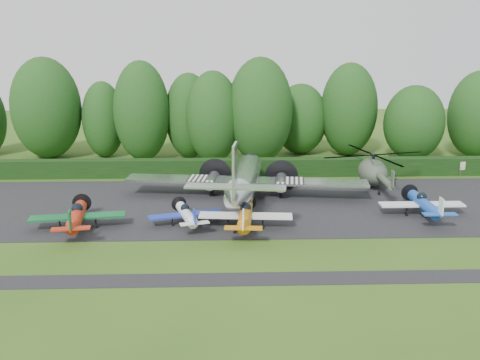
{
  "coord_description": "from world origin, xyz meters",
  "views": [
    {
      "loc": [
        -0.62,
        -37.87,
        15.16
      ],
      "look_at": [
        0.92,
        9.83,
        2.5
      ],
      "focal_mm": 40.0,
      "sensor_mm": 36.0,
      "label": 1
    }
  ],
  "objects_px": {
    "light_plane_white": "(187,214)",
    "light_plane_orange": "(245,215)",
    "light_plane_blue": "(424,204)",
    "helicopter": "(373,170)",
    "transport_plane": "(245,180)",
    "light_plane_red": "(77,216)",
    "sign_board": "(471,166)"
  },
  "relations": [
    {
      "from": "light_plane_white",
      "to": "helicopter",
      "type": "height_order",
      "value": "helicopter"
    },
    {
      "from": "transport_plane",
      "to": "light_plane_red",
      "type": "xyz_separation_m",
      "value": [
        -13.95,
        -7.54,
        -0.89
      ]
    },
    {
      "from": "light_plane_blue",
      "to": "sign_board",
      "type": "xyz_separation_m",
      "value": [
        10.76,
        14.34,
        -0.06
      ]
    },
    {
      "from": "transport_plane",
      "to": "light_plane_blue",
      "type": "relative_size",
      "value": 3.04
    },
    {
      "from": "light_plane_white",
      "to": "transport_plane",
      "type": "bearing_deg",
      "value": 68.14
    },
    {
      "from": "light_plane_orange",
      "to": "light_plane_blue",
      "type": "bearing_deg",
      "value": 5.16
    },
    {
      "from": "light_plane_red",
      "to": "helicopter",
      "type": "relative_size",
      "value": 0.62
    },
    {
      "from": "transport_plane",
      "to": "sign_board",
      "type": "distance_m",
      "value": 27.82
    },
    {
      "from": "light_plane_orange",
      "to": "sign_board",
      "type": "bearing_deg",
      "value": 28.08
    },
    {
      "from": "transport_plane",
      "to": "light_plane_orange",
      "type": "xyz_separation_m",
      "value": [
        -0.29,
        -7.79,
        -0.88
      ]
    },
    {
      "from": "helicopter",
      "to": "light_plane_blue",
      "type": "bearing_deg",
      "value": -80.46
    },
    {
      "from": "light_plane_orange",
      "to": "transport_plane",
      "type": "bearing_deg",
      "value": 83.12
    },
    {
      "from": "light_plane_orange",
      "to": "helicopter",
      "type": "xyz_separation_m",
      "value": [
        13.87,
        12.43,
        0.7
      ]
    },
    {
      "from": "light_plane_orange",
      "to": "helicopter",
      "type": "relative_size",
      "value": 0.62
    },
    {
      "from": "transport_plane",
      "to": "light_plane_orange",
      "type": "relative_size",
      "value": 2.93
    },
    {
      "from": "sign_board",
      "to": "light_plane_red",
      "type": "bearing_deg",
      "value": -142.89
    },
    {
      "from": "light_plane_red",
      "to": "light_plane_orange",
      "type": "distance_m",
      "value": 13.67
    },
    {
      "from": "light_plane_blue",
      "to": "sign_board",
      "type": "bearing_deg",
      "value": 52.91
    },
    {
      "from": "light_plane_red",
      "to": "sign_board",
      "type": "bearing_deg",
      "value": 30.97
    },
    {
      "from": "light_plane_blue",
      "to": "light_plane_white",
      "type": "bearing_deg",
      "value": -175.86
    },
    {
      "from": "light_plane_orange",
      "to": "helicopter",
      "type": "height_order",
      "value": "helicopter"
    },
    {
      "from": "transport_plane",
      "to": "helicopter",
      "type": "height_order",
      "value": "transport_plane"
    },
    {
      "from": "light_plane_red",
      "to": "light_plane_blue",
      "type": "relative_size",
      "value": 1.04
    },
    {
      "from": "light_plane_white",
      "to": "light_plane_orange",
      "type": "distance_m",
      "value": 5.0
    },
    {
      "from": "light_plane_blue",
      "to": "helicopter",
      "type": "height_order",
      "value": "helicopter"
    },
    {
      "from": "light_plane_red",
      "to": "light_plane_blue",
      "type": "xyz_separation_m",
      "value": [
        29.4,
        2.5,
        -0.04
      ]
    },
    {
      "from": "light_plane_red",
      "to": "sign_board",
      "type": "distance_m",
      "value": 43.54
    },
    {
      "from": "helicopter",
      "to": "sign_board",
      "type": "relative_size",
      "value": 4.42
    },
    {
      "from": "sign_board",
      "to": "light_plane_orange",
      "type": "bearing_deg",
      "value": -132.81
    },
    {
      "from": "transport_plane",
      "to": "light_plane_orange",
      "type": "height_order",
      "value": "transport_plane"
    },
    {
      "from": "light_plane_white",
      "to": "light_plane_orange",
      "type": "relative_size",
      "value": 0.81
    },
    {
      "from": "light_plane_red",
      "to": "light_plane_orange",
      "type": "height_order",
      "value": "light_plane_orange"
    }
  ]
}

